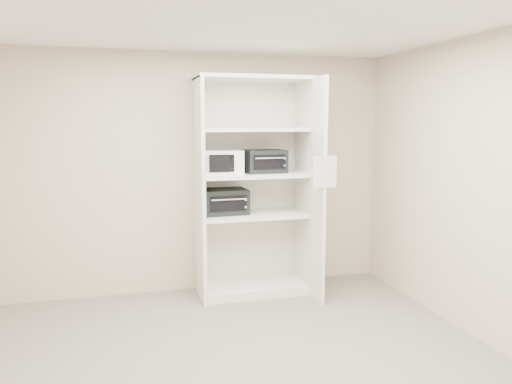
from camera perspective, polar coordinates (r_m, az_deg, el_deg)
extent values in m
cube|color=#696159|center=(4.18, -2.73, -19.57)|extent=(4.50, 4.00, 0.01)
cube|color=white|center=(3.78, -3.03, 19.67)|extent=(4.50, 4.00, 0.01)
cube|color=beige|center=(5.70, -7.18, 2.10)|extent=(4.50, 0.02, 2.70)
cube|color=beige|center=(1.90, 10.40, -10.27)|extent=(4.50, 0.02, 2.70)
cube|color=beige|center=(4.76, 24.62, 0.23)|extent=(0.02, 4.00, 2.70)
cube|color=white|center=(5.41, -6.46, 0.18)|extent=(0.04, 0.60, 2.40)
cube|color=white|center=(5.58, 6.06, 0.42)|extent=(0.04, 0.90, 2.40)
cube|color=white|center=(5.82, -1.08, 0.80)|extent=(1.24, 0.02, 2.40)
cube|color=white|center=(5.82, -0.36, -10.86)|extent=(1.16, 0.56, 0.10)
cube|color=white|center=(5.60, -0.36, -2.61)|extent=(1.16, 0.56, 0.04)
cube|color=white|center=(5.53, -0.37, 1.97)|extent=(1.16, 0.56, 0.04)
cube|color=white|center=(5.50, -0.37, 7.16)|extent=(1.16, 0.56, 0.04)
cube|color=white|center=(5.52, -0.38, 12.88)|extent=(1.24, 0.60, 0.04)
cube|color=white|center=(5.44, -3.82, 3.43)|extent=(0.46, 0.37, 0.26)
cube|color=black|center=(5.58, 0.99, 3.54)|extent=(0.46, 0.35, 0.25)
cube|color=black|center=(5.55, -3.65, -1.07)|extent=(0.51, 0.39, 0.27)
cube|color=white|center=(5.13, 7.90, 2.29)|extent=(0.25, 0.02, 0.32)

